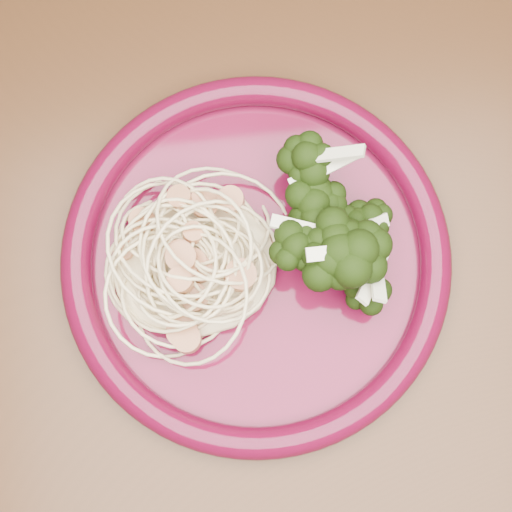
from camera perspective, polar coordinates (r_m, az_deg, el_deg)
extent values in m
plane|color=#50341B|center=(1.29, -0.67, -9.91)|extent=(3.50, 3.50, 0.00)
cube|color=#472814|center=(0.57, -1.52, -6.91)|extent=(1.20, 0.80, 0.04)
cylinder|color=#550A23|center=(0.55, 0.00, -0.37)|extent=(0.29, 0.29, 0.01)
torus|color=#550721|center=(0.54, 0.00, -0.16)|extent=(0.30, 0.30, 0.02)
ellipsoid|color=beige|center=(0.54, -4.94, -0.54)|extent=(0.13, 0.11, 0.03)
ellipsoid|color=black|center=(0.53, 6.14, 1.00)|extent=(0.09, 0.15, 0.05)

